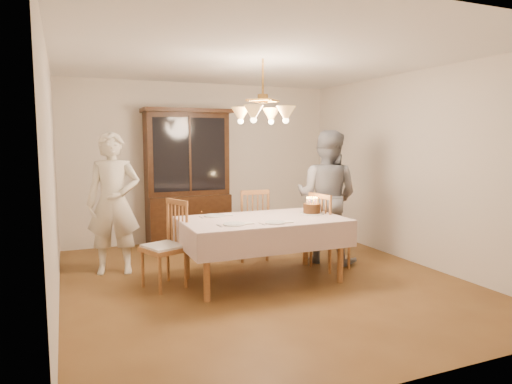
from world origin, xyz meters
name	(u,v)px	position (x,y,z in m)	size (l,w,h in m)	color
ground	(262,280)	(0.00, 0.00, 0.00)	(5.00, 5.00, 0.00)	brown
room_shell	(263,148)	(0.00, 0.00, 1.58)	(5.00, 5.00, 5.00)	white
dining_table	(263,225)	(0.00, 0.00, 0.68)	(1.90, 1.10, 0.76)	brown
china_hutch	(188,180)	(-0.32, 2.25, 1.04)	(1.38, 0.54, 2.16)	black
chair_far_side	(251,228)	(0.26, 0.98, 0.44)	(0.47, 0.45, 1.00)	brown
chair_left_end	(164,249)	(-1.13, 0.20, 0.45)	(0.55, 0.56, 1.00)	brown
chair_right_end	(329,235)	(1.01, 0.14, 0.44)	(0.50, 0.52, 1.00)	brown
elderly_woman	(114,203)	(-1.59, 1.02, 0.89)	(0.65, 0.43, 1.78)	silver
adult_in_grey	(327,197)	(1.16, 0.45, 0.90)	(0.88, 0.68, 1.81)	slate
birthday_cake	(312,209)	(0.69, 0.04, 0.82)	(0.30, 0.30, 0.21)	white
place_setting_near_left	(235,224)	(-0.44, -0.26, 0.77)	(0.39, 0.25, 0.02)	white
place_setting_near_right	(276,223)	(0.01, -0.35, 0.77)	(0.37, 0.23, 0.02)	white
place_setting_far_left	(215,216)	(-0.47, 0.35, 0.77)	(0.40, 0.25, 0.02)	white
chandelier	(263,114)	(0.00, 0.00, 1.98)	(0.62, 0.62, 0.73)	#BF8C3F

